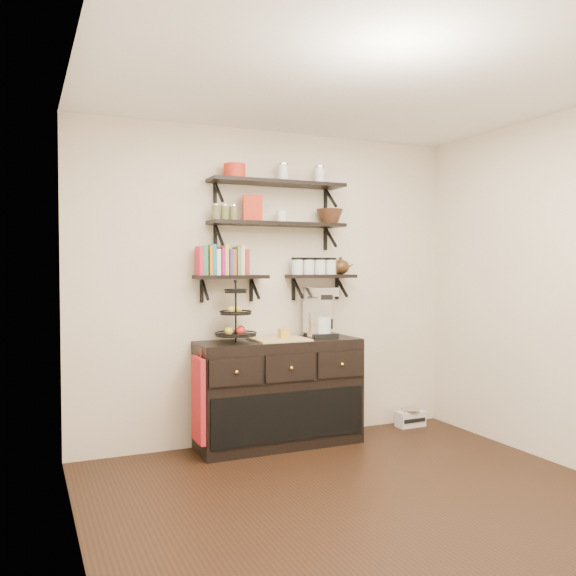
{
  "coord_description": "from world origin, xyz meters",
  "views": [
    {
      "loc": [
        -2.02,
        -3.2,
        1.52
      ],
      "look_at": [
        -0.11,
        1.15,
        1.35
      ],
      "focal_mm": 38.0,
      "sensor_mm": 36.0,
      "label": 1
    }
  ],
  "objects_px": {
    "radio": "(410,418)",
    "sideboard": "(279,393)",
    "coffee_maker": "(320,314)",
    "fruit_stand": "(236,322)"
  },
  "relations": [
    {
      "from": "sideboard",
      "to": "coffee_maker",
      "type": "bearing_deg",
      "value": 4.3
    },
    {
      "from": "sideboard",
      "to": "coffee_maker",
      "type": "xyz_separation_m",
      "value": [
        0.4,
        0.03,
        0.66
      ]
    },
    {
      "from": "coffee_maker",
      "to": "fruit_stand",
      "type": "bearing_deg",
      "value": -178.74
    },
    {
      "from": "fruit_stand",
      "to": "radio",
      "type": "relative_size",
      "value": 1.79
    },
    {
      "from": "radio",
      "to": "coffee_maker",
      "type": "bearing_deg",
      "value": -179.04
    },
    {
      "from": "sideboard",
      "to": "radio",
      "type": "relative_size",
      "value": 5.1
    },
    {
      "from": "fruit_stand",
      "to": "coffee_maker",
      "type": "bearing_deg",
      "value": 1.95
    },
    {
      "from": "sideboard",
      "to": "radio",
      "type": "distance_m",
      "value": 1.43
    },
    {
      "from": "radio",
      "to": "sideboard",
      "type": "bearing_deg",
      "value": -178.4
    },
    {
      "from": "coffee_maker",
      "to": "radio",
      "type": "distance_m",
      "value": 1.43
    }
  ]
}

